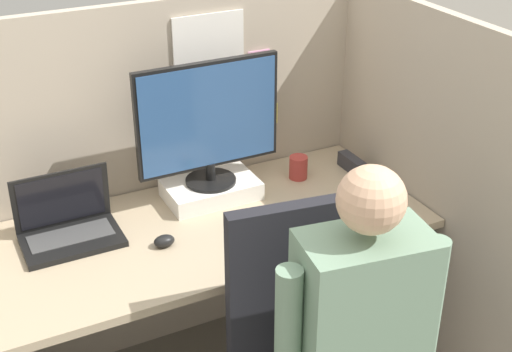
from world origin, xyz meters
The scene contains 10 objects.
cubicle_panel_back centered at (0.00, 0.71, 0.72)m, with size 2.06×0.05×1.43m.
cubicle_panel_right centered at (0.80, 0.27, 0.72)m, with size 0.04×1.32×1.43m.
desk centered at (0.00, 0.34, 0.56)m, with size 1.56×0.69×0.73m.
paper_box centered at (0.11, 0.52, 0.76)m, with size 0.34×0.21×0.07m.
monitor centered at (0.11, 0.52, 1.04)m, with size 0.53×0.19×0.46m.
laptop centered at (-0.43, 0.47, 0.78)m, with size 0.32×0.21×0.23m.
mouse centered at (-0.16, 0.29, 0.75)m, with size 0.07×0.05×0.04m.
stapler centered at (0.70, 0.47, 0.76)m, with size 0.04×0.14×0.06m.
carrot_toy centered at (0.13, 0.17, 0.75)m, with size 0.04×0.15×0.04m.
coffee_mug centered at (0.48, 0.51, 0.78)m, with size 0.07×0.07×0.09m.
Camera 1 is at (-0.78, -1.61, 2.04)m, focal length 50.00 mm.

